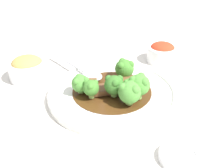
% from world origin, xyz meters
% --- Properties ---
extents(ground_plane, '(4.00, 4.00, 0.00)m').
position_xyz_m(ground_plane, '(0.00, 0.00, 0.00)').
color(ground_plane, silver).
extents(main_plate, '(0.31, 0.31, 0.02)m').
position_xyz_m(main_plate, '(0.00, 0.00, 0.01)').
color(main_plate, white).
rests_on(main_plate, ground_plane).
extents(beef_strip_0, '(0.04, 0.05, 0.01)m').
position_xyz_m(beef_strip_0, '(0.05, -0.02, 0.03)').
color(beef_strip_0, brown).
rests_on(beef_strip_0, main_plate).
extents(beef_strip_1, '(0.06, 0.04, 0.01)m').
position_xyz_m(beef_strip_1, '(0.02, 0.01, 0.03)').
color(beef_strip_1, brown).
rests_on(beef_strip_1, main_plate).
extents(beef_strip_2, '(0.05, 0.06, 0.02)m').
position_xyz_m(beef_strip_2, '(-0.03, -0.01, 0.03)').
color(beef_strip_2, brown).
rests_on(beef_strip_2, main_plate).
extents(broccoli_floret_0, '(0.03, 0.03, 0.04)m').
position_xyz_m(broccoli_floret_0, '(-0.04, 0.02, 0.04)').
color(broccoli_floret_0, '#7FA84C').
rests_on(broccoli_floret_0, main_plate).
extents(broccoli_floret_1, '(0.04, 0.04, 0.04)m').
position_xyz_m(broccoli_floret_1, '(0.07, 0.00, 0.04)').
color(broccoli_floret_1, '#8EB756').
rests_on(broccoli_floret_1, main_plate).
extents(broccoli_floret_2, '(0.05, 0.05, 0.05)m').
position_xyz_m(broccoli_floret_2, '(0.00, 0.03, 0.05)').
color(broccoli_floret_2, '#7FA84C').
rests_on(broccoli_floret_2, main_plate).
extents(broccoli_floret_3, '(0.05, 0.05, 0.05)m').
position_xyz_m(broccoli_floret_3, '(-0.03, 0.06, 0.05)').
color(broccoli_floret_3, '#7FA84C').
rests_on(broccoli_floret_3, main_plate).
extents(broccoli_floret_4, '(0.05, 0.05, 0.05)m').
position_xyz_m(broccoli_floret_4, '(-0.04, -0.05, 0.05)').
color(broccoli_floret_4, '#8EB756').
rests_on(broccoli_floret_4, main_plate).
extents(broccoli_floret_5, '(0.04, 0.04, 0.04)m').
position_xyz_m(broccoli_floret_5, '(0.05, 0.03, 0.05)').
color(broccoli_floret_5, '#8EB756').
rests_on(broccoli_floret_5, main_plate).
extents(broccoli_floret_6, '(0.05, 0.05, 0.06)m').
position_xyz_m(broccoli_floret_6, '(-0.05, 0.05, 0.05)').
color(broccoli_floret_6, '#8EB756').
rests_on(broccoli_floret_6, main_plate).
extents(serving_spoon, '(0.14, 0.21, 0.01)m').
position_xyz_m(serving_spoon, '(0.05, -0.08, 0.03)').
color(serving_spoon, silver).
rests_on(serving_spoon, main_plate).
extents(side_bowl_kimchi, '(0.09, 0.09, 0.06)m').
position_xyz_m(side_bowl_kimchi, '(-0.18, -0.17, 0.03)').
color(side_bowl_kimchi, white).
rests_on(side_bowl_kimchi, ground_plane).
extents(side_bowl_appetizer, '(0.10, 0.10, 0.06)m').
position_xyz_m(side_bowl_appetizer, '(0.21, -0.13, 0.03)').
color(side_bowl_appetizer, white).
rests_on(side_bowl_appetizer, ground_plane).
extents(sauce_dish, '(0.07, 0.07, 0.01)m').
position_xyz_m(sauce_dish, '(-0.08, 0.22, 0.01)').
color(sauce_dish, white).
rests_on(sauce_dish, ground_plane).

